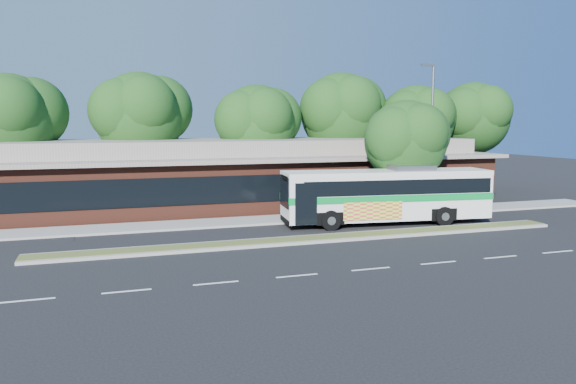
{
  "coord_description": "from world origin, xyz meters",
  "views": [
    {
      "loc": [
        -9.67,
        -23.84,
        5.57
      ],
      "look_at": [
        -0.5,
        3.48,
        2.0
      ],
      "focal_mm": 35.0,
      "sensor_mm": 36.0,
      "label": 1
    }
  ],
  "objects": [
    {
      "name": "ground",
      "position": [
        0.0,
        0.0,
        0.0
      ],
      "size": [
        120.0,
        120.0,
        0.0
      ],
      "primitive_type": "plane",
      "color": "black",
      "rests_on": "ground"
    },
    {
      "name": "median_strip",
      "position": [
        0.0,
        0.6,
        0.07
      ],
      "size": [
        26.0,
        1.1,
        0.15
      ],
      "primitive_type": "cube",
      "color": "#505423",
      "rests_on": "ground"
    },
    {
      "name": "sidewalk",
      "position": [
        0.0,
        6.4,
        0.06
      ],
      "size": [
        44.0,
        2.6,
        0.12
      ],
      "primitive_type": "cube",
      "color": "gray",
      "rests_on": "ground"
    },
    {
      "name": "plaza_building",
      "position": [
        0.0,
        12.99,
        2.13
      ],
      "size": [
        33.2,
        11.2,
        4.45
      ],
      "color": "#58281B",
      "rests_on": "ground"
    },
    {
      "name": "lamp_post",
      "position": [
        9.56,
        6.0,
        4.9
      ],
      "size": [
        0.93,
        0.18,
        9.07
      ],
      "color": "slate",
      "rests_on": "ground"
    },
    {
      "name": "tree_bg_a",
      "position": [
        -14.58,
        15.14,
        5.87
      ],
      "size": [
        6.47,
        5.8,
        8.63
      ],
      "color": "black",
      "rests_on": "ground"
    },
    {
      "name": "tree_bg_b",
      "position": [
        -6.57,
        16.14,
        6.14
      ],
      "size": [
        6.69,
        6.0,
        9.0
      ],
      "color": "black",
      "rests_on": "ground"
    },
    {
      "name": "tree_bg_c",
      "position": [
        1.4,
        15.13,
        5.59
      ],
      "size": [
        6.24,
        5.6,
        8.26
      ],
      "color": "black",
      "rests_on": "ground"
    },
    {
      "name": "tree_bg_d",
      "position": [
        8.45,
        16.15,
        6.42
      ],
      "size": [
        6.91,
        6.2,
        9.37
      ],
      "color": "black",
      "rests_on": "ground"
    },
    {
      "name": "tree_bg_e",
      "position": [
        14.42,
        15.14,
        5.74
      ],
      "size": [
        6.47,
        5.8,
        8.5
      ],
      "color": "black",
      "rests_on": "ground"
    },
    {
      "name": "tree_bg_f",
      "position": [
        20.43,
        16.14,
        6.06
      ],
      "size": [
        6.69,
        6.0,
        8.92
      ],
      "color": "black",
      "rests_on": "ground"
    },
    {
      "name": "transit_bus",
      "position": [
        5.27,
        3.45,
        1.8
      ],
      "size": [
        11.72,
        3.8,
        3.23
      ],
      "rotation": [
        0.0,
        0.0,
        -0.12
      ],
      "color": "silver",
      "rests_on": "ground"
    },
    {
      "name": "sidewalk_tree",
      "position": [
        7.74,
        5.42,
        4.6
      ],
      "size": [
        5.38,
        4.82,
        6.89
      ],
      "color": "black",
      "rests_on": "ground"
    }
  ]
}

